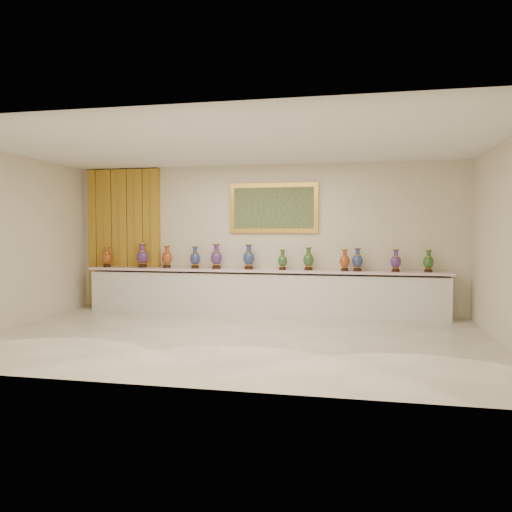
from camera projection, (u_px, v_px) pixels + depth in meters
The scene contains 16 objects.
ground at pixel (233, 338), 7.79m from camera, with size 8.00×8.00×0.00m, color beige.
room at pixel (147, 234), 10.61m from camera, with size 8.00×8.00×8.00m.
counter at pixel (261, 292), 9.99m from camera, with size 7.28×0.48×0.90m.
vase_0 at pixel (107, 258), 10.58m from camera, with size 0.25×0.25×0.44m.
vase_1 at pixel (142, 257), 10.48m from camera, with size 0.29×0.29×0.51m.
vase_2 at pixel (167, 258), 10.32m from camera, with size 0.26×0.26×0.47m.
vase_3 at pixel (195, 258), 10.20m from camera, with size 0.26×0.26×0.46m.
vase_4 at pixel (216, 258), 10.11m from camera, with size 0.31×0.31×0.51m.
vase_5 at pixel (249, 258), 9.99m from camera, with size 0.29×0.29×0.50m.
vase_6 at pixel (283, 261), 9.85m from camera, with size 0.23×0.23×0.40m.
vase_7 at pixel (309, 260), 9.77m from camera, with size 0.21×0.21×0.45m.
vase_8 at pixel (345, 261), 9.57m from camera, with size 0.23×0.23×0.42m.
vase_9 at pixel (358, 261), 9.53m from camera, with size 0.26×0.26×0.45m.
vase_10 at pixel (396, 261), 9.40m from camera, with size 0.26×0.26×0.43m.
vase_11 at pixel (428, 262), 9.33m from camera, with size 0.20×0.20×0.42m.
label_card at pixel (168, 268), 10.22m from camera, with size 0.10×0.06×0.00m, color white.
Camera 1 is at (1.91, -7.49, 1.69)m, focal length 35.00 mm.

